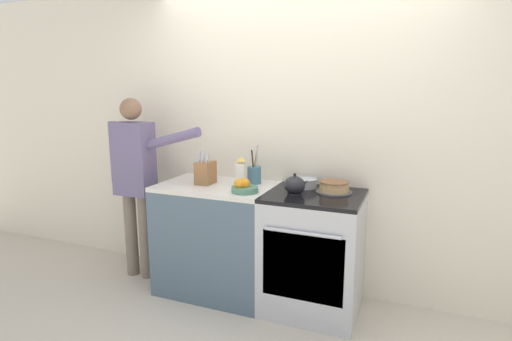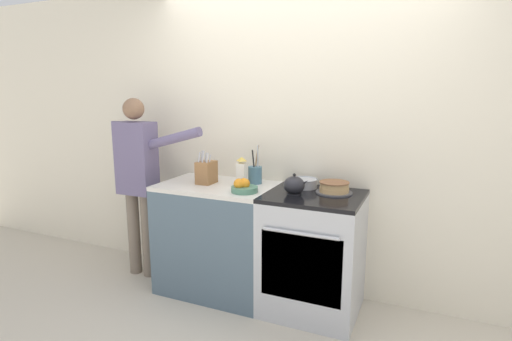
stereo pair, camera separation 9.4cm
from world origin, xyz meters
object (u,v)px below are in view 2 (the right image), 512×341
(knife_block, at_px, (206,172))
(utensil_crock, at_px, (255,174))
(milk_carton, at_px, (242,172))
(layer_cake, at_px, (334,188))
(stove_range, at_px, (313,253))
(fruit_bowl, at_px, (243,186))
(mixing_bowl, at_px, (304,183))
(tea_kettle, at_px, (294,185))
(person_baker, at_px, (138,172))

(knife_block, relative_size, utensil_crock, 0.87)
(milk_carton, bearing_deg, layer_cake, 5.62)
(stove_range, height_order, fruit_bowl, fruit_bowl)
(mixing_bowl, bearing_deg, knife_block, -167.38)
(knife_block, distance_m, fruit_bowl, 0.43)
(layer_cake, distance_m, knife_block, 1.05)
(stove_range, bearing_deg, layer_cake, 38.28)
(knife_block, relative_size, fruit_bowl, 1.38)
(knife_block, xyz_separation_m, utensil_crock, (0.37, 0.16, -0.02))
(layer_cake, height_order, mixing_bowl, layer_cake)
(utensil_crock, distance_m, fruit_bowl, 0.30)
(mixing_bowl, bearing_deg, tea_kettle, -92.57)
(stove_range, relative_size, knife_block, 3.31)
(fruit_bowl, bearing_deg, person_baker, 174.23)
(utensil_crock, height_order, milk_carton, utensil_crock)
(knife_block, bearing_deg, layer_cake, 5.62)
(stove_range, bearing_deg, tea_kettle, -160.91)
(mixing_bowl, xyz_separation_m, fruit_bowl, (-0.38, -0.31, 0.01))
(knife_block, bearing_deg, milk_carton, 5.62)
(mixing_bowl, xyz_separation_m, person_baker, (-1.48, -0.20, 0.00))
(tea_kettle, xyz_separation_m, person_baker, (-1.47, 0.02, -0.02))
(utensil_crock, distance_m, person_baker, 1.08)
(milk_carton, relative_size, person_baker, 0.15)
(layer_cake, xyz_separation_m, mixing_bowl, (-0.26, 0.07, -0.00))
(layer_cake, xyz_separation_m, utensil_crock, (-0.67, 0.06, 0.04))
(utensil_crock, xyz_separation_m, milk_carton, (-0.06, -0.13, 0.04))
(layer_cake, distance_m, tea_kettle, 0.30)
(fruit_bowl, relative_size, person_baker, 0.13)
(mixing_bowl, bearing_deg, layer_cake, -16.14)
(tea_kettle, xyz_separation_m, fruit_bowl, (-0.37, -0.09, -0.02))
(milk_carton, bearing_deg, tea_kettle, -9.11)
(knife_block, distance_m, utensil_crock, 0.40)
(fruit_bowl, height_order, person_baker, person_baker)
(knife_block, height_order, milk_carton, knife_block)
(fruit_bowl, height_order, milk_carton, milk_carton)
(mixing_bowl, xyz_separation_m, milk_carton, (-0.48, -0.15, 0.08))
(tea_kettle, relative_size, fruit_bowl, 0.95)
(mixing_bowl, relative_size, milk_carton, 0.89)
(stove_range, relative_size, mixing_bowl, 4.38)
(milk_carton, bearing_deg, stove_range, -2.50)
(knife_block, xyz_separation_m, fruit_bowl, (0.41, -0.14, -0.05))
(tea_kettle, distance_m, mixing_bowl, 0.22)
(layer_cake, relative_size, milk_carton, 1.14)
(stove_range, bearing_deg, milk_carton, 177.50)
(layer_cake, xyz_separation_m, knife_block, (-1.05, -0.10, 0.05))
(utensil_crock, relative_size, milk_carton, 1.35)
(tea_kettle, distance_m, utensil_crock, 0.46)
(utensil_crock, height_order, fruit_bowl, utensil_crock)
(stove_range, bearing_deg, knife_block, -179.74)
(mixing_bowl, bearing_deg, milk_carton, -163.01)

